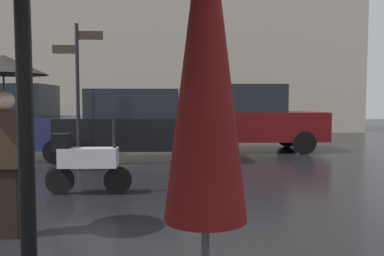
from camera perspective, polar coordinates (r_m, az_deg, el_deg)
name	(u,v)px	position (r m, az deg, el deg)	size (l,w,h in m)	color
folded_patio_umbrella_near	(206,78)	(1.75, 1.96, 7.10)	(0.51, 0.51, 2.50)	black
pedestrian_with_umbrella	(4,97)	(4.97, -24.89, 3.95)	(0.96, 0.96, 2.06)	black
parked_scooter	(86,161)	(6.93, -14.70, -4.49)	(1.41, 0.32, 1.23)	black
parked_car_left	(246,118)	(12.62, 7.59, 1.47)	(4.54, 2.01, 2.02)	#590C0F
parked_car_right	(14,122)	(11.72, -23.75, 0.78)	(4.01, 2.08, 1.97)	#1E234C
parked_car_distant	(140,124)	(10.55, -7.32, 0.51)	(4.15, 1.90, 1.83)	black
street_signpost	(78,83)	(9.15, -15.76, 6.13)	(1.08, 0.08, 3.20)	black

